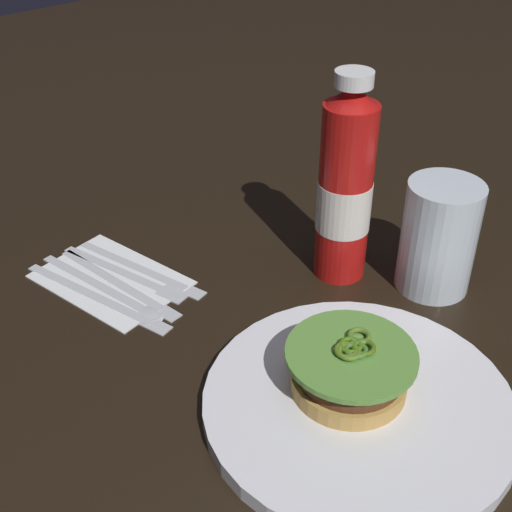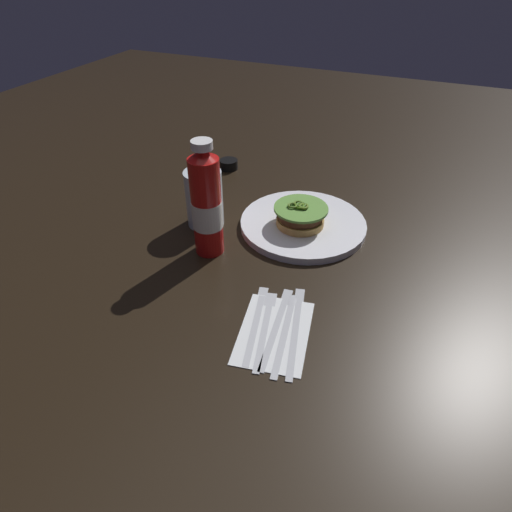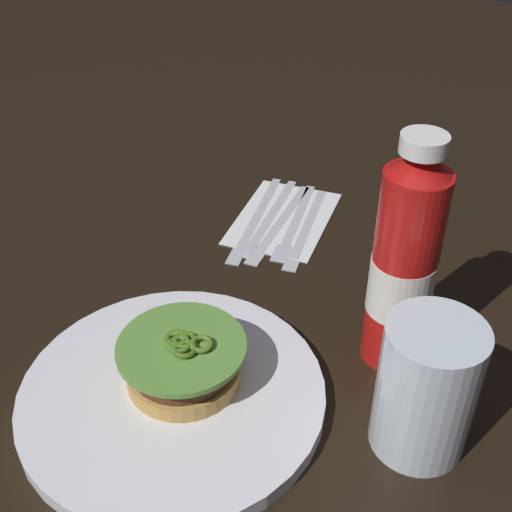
# 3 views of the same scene
# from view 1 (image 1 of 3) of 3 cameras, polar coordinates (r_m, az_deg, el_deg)

# --- Properties ---
(ground_plane) EXTENTS (3.00, 3.00, 0.00)m
(ground_plane) POSITION_cam_1_polar(r_m,az_deg,el_deg) (0.74, 7.65, -7.77)
(ground_plane) COLOR black
(dinner_plate) EXTENTS (0.30, 0.30, 0.02)m
(dinner_plate) POSITION_cam_1_polar(r_m,az_deg,el_deg) (0.67, 8.54, -12.18)
(dinner_plate) COLOR white
(dinner_plate) RESTS_ON ground_plane
(burger_sandwich) EXTENTS (0.12, 0.12, 0.05)m
(burger_sandwich) POSITION_cam_1_polar(r_m,az_deg,el_deg) (0.66, 7.84, -9.36)
(burger_sandwich) COLOR tan
(burger_sandwich) RESTS_ON dinner_plate
(ketchup_bottle) EXTENTS (0.06, 0.06, 0.25)m
(ketchup_bottle) POSITION_cam_1_polar(r_m,az_deg,el_deg) (0.79, 7.45, 5.58)
(ketchup_bottle) COLOR red
(ketchup_bottle) RESTS_ON ground_plane
(water_glass) EXTENTS (0.09, 0.09, 0.14)m
(water_glass) POSITION_cam_1_polar(r_m,az_deg,el_deg) (0.81, 15.02, 1.53)
(water_glass) COLOR silver
(water_glass) RESTS_ON ground_plane
(napkin) EXTENTS (0.19, 0.15, 0.00)m
(napkin) POSITION_cam_1_polar(r_m,az_deg,el_deg) (0.85, -12.04, -1.88)
(napkin) COLOR white
(napkin) RESTS_ON ground_plane
(butter_knife) EXTENTS (0.22, 0.07, 0.00)m
(butter_knife) POSITION_cam_1_polar(r_m,az_deg,el_deg) (0.81, -12.56, -3.51)
(butter_knife) COLOR silver
(butter_knife) RESTS_ON napkin
(spoon_utensil) EXTENTS (0.20, 0.05, 0.00)m
(spoon_utensil) POSITION_cam_1_polar(r_m,az_deg,el_deg) (0.82, -11.56, -3.06)
(spoon_utensil) COLOR silver
(spoon_utensil) RESTS_ON napkin
(table_knife) EXTENTS (0.21, 0.04, 0.00)m
(table_knife) POSITION_cam_1_polar(r_m,az_deg,el_deg) (0.83, -10.92, -2.40)
(table_knife) COLOR silver
(table_knife) RESTS_ON napkin
(fork_utensil) EXTENTS (0.19, 0.06, 0.00)m
(fork_utensil) POSITION_cam_1_polar(r_m,az_deg,el_deg) (0.84, -10.23, -1.57)
(fork_utensil) COLOR silver
(fork_utensil) RESTS_ON napkin
(steak_knife) EXTENTS (0.20, 0.06, 0.00)m
(steak_knife) POSITION_cam_1_polar(r_m,az_deg,el_deg) (0.85, -9.05, -1.16)
(steak_knife) COLOR silver
(steak_knife) RESTS_ON napkin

